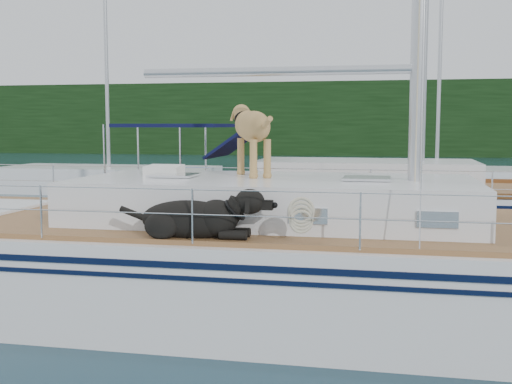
# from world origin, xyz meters

# --- Properties ---
(ground) EXTENTS (120.00, 120.00, 0.00)m
(ground) POSITION_xyz_m (0.00, 0.00, 0.00)
(ground) COLOR black
(ground) RESTS_ON ground
(tree_line) EXTENTS (90.00, 3.00, 6.00)m
(tree_line) POSITION_xyz_m (0.00, 45.00, 3.00)
(tree_line) COLOR black
(tree_line) RESTS_ON ground
(shore_bank) EXTENTS (92.00, 1.00, 1.20)m
(shore_bank) POSITION_xyz_m (0.00, 46.20, 0.60)
(shore_bank) COLOR #595147
(shore_bank) RESTS_ON ground
(main_sailboat) EXTENTS (12.00, 3.80, 14.01)m
(main_sailboat) POSITION_xyz_m (0.09, -0.00, 0.68)
(main_sailboat) COLOR white
(main_sailboat) RESTS_ON ground
(neighbor_sailboat) EXTENTS (11.00, 3.50, 13.30)m
(neighbor_sailboat) POSITION_xyz_m (0.67, 6.15, 0.63)
(neighbor_sailboat) COLOR white
(neighbor_sailboat) RESTS_ON ground
(bg_boat_west) EXTENTS (8.00, 3.00, 11.65)m
(bg_boat_west) POSITION_xyz_m (-8.00, 14.00, 0.45)
(bg_boat_west) COLOR white
(bg_boat_west) RESTS_ON ground
(bg_boat_center) EXTENTS (7.20, 3.00, 11.65)m
(bg_boat_center) POSITION_xyz_m (4.00, 16.00, 0.45)
(bg_boat_center) COLOR white
(bg_boat_center) RESTS_ON ground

